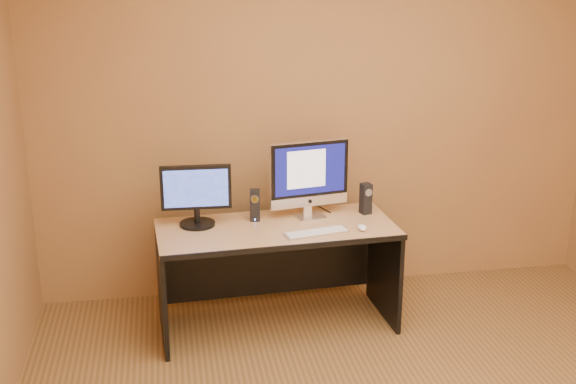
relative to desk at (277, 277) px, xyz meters
The scene contains 10 objects.
walls 1.75m from the desk, 73.23° to the right, with size 4.00×4.00×2.60m, color olive, non-canonical shape.
desk is the anchor object (origin of this frame).
imac 0.67m from the desk, 30.44° to the left, with size 0.54×0.20×0.52m, color silver, non-canonical shape.
second_monitor 0.74m from the desk, 166.74° to the left, with size 0.45×0.23×0.39m, color black, non-canonical shape.
speaker_left 0.49m from the desk, 128.94° to the left, with size 0.06×0.07×0.21m, color black, non-canonical shape.
speaker_right 0.78m from the desk, 13.64° to the left, with size 0.06×0.07×0.21m, color black, non-canonical shape.
keyboard 0.45m from the desk, 36.00° to the right, with size 0.40×0.11×0.02m, color silver.
mouse 0.65m from the desk, 15.59° to the right, with size 0.05×0.10×0.03m, color white.
cable_a 0.58m from the desk, 38.60° to the left, with size 0.01×0.01×0.21m, color black.
cable_b 0.51m from the desk, 47.83° to the left, with size 0.01×0.01×0.17m, color black.
Camera 1 is at (-1.10, -2.82, 2.30)m, focal length 45.00 mm.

